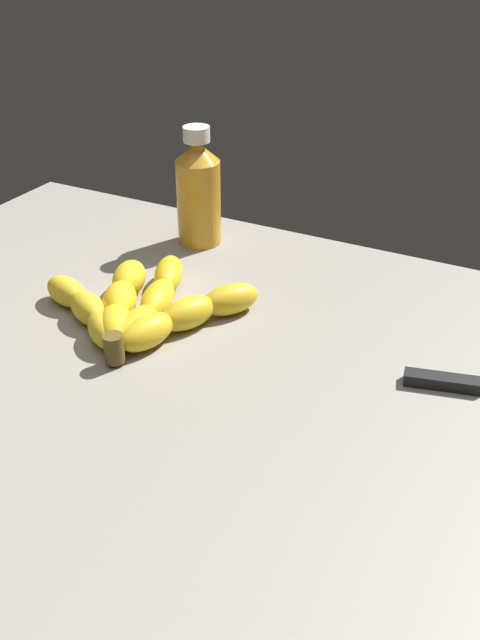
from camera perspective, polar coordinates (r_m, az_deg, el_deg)
The scene contains 3 objects.
ground_plane at distance 64.00cm, azimuth -3.76°, elevation -5.63°, with size 95.82×67.93×3.15cm, color gray.
banana_bunch at distance 70.66cm, azimuth -8.86°, elevation 1.24°, with size 23.94×20.66×3.63cm.
honey_bottle at distance 85.45cm, azimuth -3.68°, elevation 11.27°, with size 5.77×5.77×15.46cm.
Camera 1 is at (-26.66, 42.95, 37.68)cm, focal length 36.31 mm.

